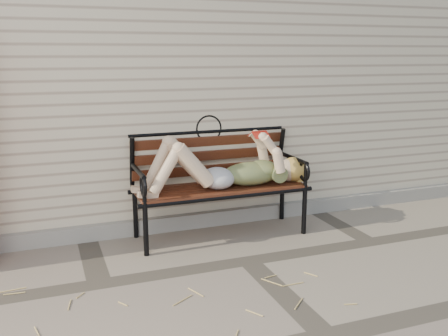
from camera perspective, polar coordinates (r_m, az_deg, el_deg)
name	(u,v)px	position (r m, az deg, el deg)	size (l,w,h in m)	color
ground	(248,261)	(4.36, 2.81, -10.55)	(80.00, 80.00, 0.00)	gray
house_wall	(161,71)	(6.85, -7.17, 10.91)	(8.00, 4.00, 3.00)	beige
foundation_strip	(212,218)	(5.17, -1.44, -5.76)	(8.00, 0.10, 0.15)	gray
garden_bench	(217,169)	(4.83, -0.84, -0.07)	(1.78, 0.71, 1.15)	black
reading_woman	(223,168)	(4.70, -0.09, 0.04)	(1.68, 0.38, 0.53)	#0A3C47
straw_scatter	(141,312)	(3.60, -9.45, -15.95)	(2.77, 1.70, 0.01)	tan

